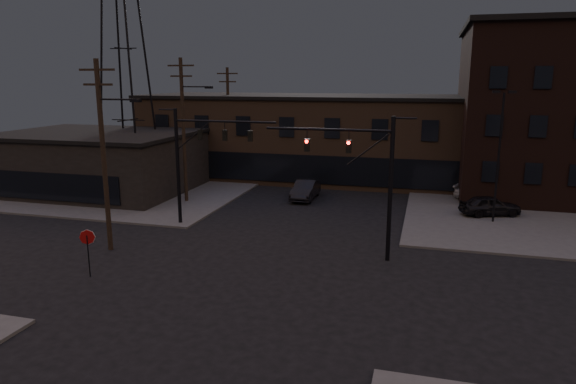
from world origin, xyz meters
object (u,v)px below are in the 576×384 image
object	(u,v)px
traffic_signal_near	(370,172)
parked_car_lot_a	(490,205)
stop_sign	(87,242)
traffic_signal_far	(195,154)
car_crossing	(306,190)
parked_car_lot_b	(480,194)

from	to	relation	value
traffic_signal_near	parked_car_lot_a	distance (m)	14.14
traffic_signal_near	stop_sign	bearing A→B (deg)	-154.10
traffic_signal_near	traffic_signal_far	xyz separation A→B (m)	(-12.07, 3.50, 0.08)
traffic_signal_far	parked_car_lot_a	xyz separation A→B (m)	(19.65, 7.73, -4.13)
parked_car_lot_a	car_crossing	world-z (taller)	parked_car_lot_a
parked_car_lot_b	traffic_signal_far	bearing A→B (deg)	141.81
traffic_signal_near	traffic_signal_far	bearing A→B (deg)	163.83
car_crossing	traffic_signal_far	bearing A→B (deg)	-118.38
traffic_signal_far	parked_car_lot_b	size ratio (longest dim) A/B	1.97
traffic_signal_far	parked_car_lot_b	bearing A→B (deg)	32.40
traffic_signal_far	parked_car_lot_a	bearing A→B (deg)	21.46
parked_car_lot_a	car_crossing	xyz separation A→B (m)	(-14.34, 2.08, -0.09)
traffic_signal_near	car_crossing	size ratio (longest dim) A/B	1.68
traffic_signal_far	stop_sign	xyz separation A→B (m)	(-1.28, -9.99, -3.17)
stop_sign	car_crossing	distance (m)	20.89
stop_sign	parked_car_lot_a	distance (m)	27.44
stop_sign	car_crossing	size ratio (longest dim) A/B	0.52
traffic_signal_near	car_crossing	world-z (taller)	traffic_signal_near
parked_car_lot_a	parked_car_lot_b	distance (m)	4.55
traffic_signal_near	traffic_signal_far	distance (m)	12.57
stop_sign	car_crossing	bearing A→B (deg)	71.56
parked_car_lot_b	car_crossing	size ratio (longest dim) A/B	0.85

